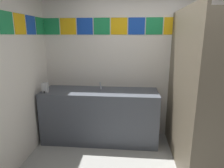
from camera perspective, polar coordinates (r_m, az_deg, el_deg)
name	(u,v)px	position (r m, az deg, el deg)	size (l,w,h in m)	color
wall_back	(152,60)	(3.50, 11.60, 6.89)	(3.78, 0.09, 2.74)	silver
vanity_counter	(100,115)	(3.43, -3.43, -9.06)	(1.93, 0.60, 0.89)	#4C515B
faucet_center	(101,86)	(3.36, -3.32, -0.70)	(0.04, 0.10, 0.14)	silver
soap_dispenser	(45,88)	(3.34, -18.81, -1.04)	(0.09, 0.09, 0.16)	#B7BABF
stall_divider	(199,95)	(2.68, 23.80, -2.89)	(0.92, 1.46, 2.14)	#726651
toilet	(205,131)	(3.57, 25.31, -12.11)	(0.39, 0.49, 0.74)	white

